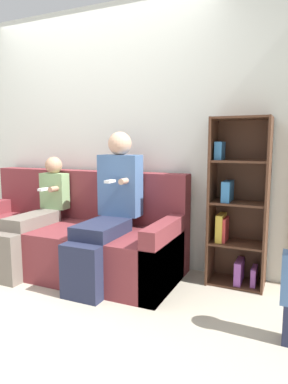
# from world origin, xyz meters

# --- Properties ---
(ground_plane) EXTENTS (14.00, 14.00, 0.00)m
(ground_plane) POSITION_xyz_m (0.00, 0.00, 0.00)
(ground_plane) COLOR #B2A893
(back_wall) EXTENTS (10.00, 0.06, 2.55)m
(back_wall) POSITION_xyz_m (0.00, 1.00, 1.27)
(back_wall) COLOR silver
(back_wall) RESTS_ON ground_plane
(couch) EXTENTS (2.17, 0.87, 0.93)m
(couch) POSITION_xyz_m (-0.07, 0.54, 0.30)
(couch) COLOR maroon
(couch) RESTS_ON ground_plane
(adult_seated) EXTENTS (0.38, 0.81, 1.30)m
(adult_seated) POSITION_xyz_m (0.43, 0.44, 0.67)
(adult_seated) COLOR #232842
(adult_seated) RESTS_ON ground_plane
(child_seated) EXTENTS (0.28, 0.82, 1.07)m
(child_seated) POSITION_xyz_m (-0.34, 0.38, 0.54)
(child_seated) COLOR #70665B
(child_seated) RESTS_ON ground_plane
(bookshelf) EXTENTS (0.47, 0.32, 1.41)m
(bookshelf) POSITION_xyz_m (1.45, 0.83, 0.66)
(bookshelf) COLOR #4C2D1E
(bookshelf) RESTS_ON ground_plane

